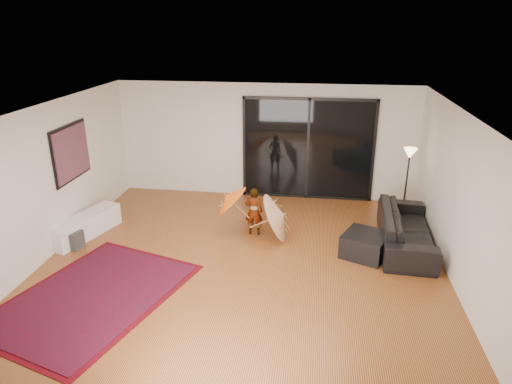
% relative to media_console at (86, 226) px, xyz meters
% --- Properties ---
extents(floor, '(7.00, 7.00, 0.00)m').
position_rel_media_console_xyz_m(floor, '(3.25, -0.76, -0.22)').
color(floor, '#A85E2E').
rests_on(floor, ground).
extents(ceiling, '(7.00, 7.00, 0.00)m').
position_rel_media_console_xyz_m(ceiling, '(3.25, -0.76, 2.48)').
color(ceiling, white).
rests_on(ceiling, wall_back).
extents(wall_back, '(7.00, 0.00, 7.00)m').
position_rel_media_console_xyz_m(wall_back, '(3.25, 2.74, 1.13)').
color(wall_back, silver).
rests_on(wall_back, floor).
extents(wall_front, '(7.00, 0.00, 7.00)m').
position_rel_media_console_xyz_m(wall_front, '(3.25, -4.26, 1.13)').
color(wall_front, silver).
rests_on(wall_front, floor).
extents(wall_left, '(0.00, 7.00, 7.00)m').
position_rel_media_console_xyz_m(wall_left, '(-0.25, -0.76, 1.13)').
color(wall_left, silver).
rests_on(wall_left, floor).
extents(wall_right, '(0.00, 7.00, 7.00)m').
position_rel_media_console_xyz_m(wall_right, '(6.75, -0.76, 1.13)').
color(wall_right, silver).
rests_on(wall_right, floor).
extents(sliding_door, '(3.06, 0.07, 2.40)m').
position_rel_media_console_xyz_m(sliding_door, '(4.25, 2.71, 0.98)').
color(sliding_door, black).
rests_on(sliding_door, wall_back).
extents(painting, '(0.04, 1.28, 1.08)m').
position_rel_media_console_xyz_m(painting, '(-0.21, 0.24, 1.43)').
color(painting, black).
rests_on(painting, wall_left).
extents(media_console, '(0.85, 1.64, 0.44)m').
position_rel_media_console_xyz_m(media_console, '(0.00, 0.00, 0.00)').
color(media_console, white).
rests_on(media_console, floor).
extents(speaker, '(0.34, 0.34, 0.33)m').
position_rel_media_console_xyz_m(speaker, '(0.00, -0.50, -0.05)').
color(speaker, '#424244').
rests_on(speaker, floor).
extents(persian_rug, '(2.99, 3.56, 0.02)m').
position_rel_media_console_xyz_m(persian_rug, '(1.10, -1.99, -0.21)').
color(persian_rug, '#510710').
rests_on(persian_rug, floor).
extents(sofa, '(1.07, 2.40, 0.69)m').
position_rel_media_console_xyz_m(sofa, '(6.20, 0.47, 0.12)').
color(sofa, black).
rests_on(sofa, floor).
extents(ottoman, '(0.98, 0.98, 0.42)m').
position_rel_media_console_xyz_m(ottoman, '(5.41, -0.05, -0.01)').
color(ottoman, black).
rests_on(ottoman, floor).
extents(floor_lamp, '(0.27, 0.27, 1.59)m').
position_rel_media_console_xyz_m(floor_lamp, '(6.35, 1.68, 1.03)').
color(floor_lamp, black).
rests_on(floor_lamp, floor).
extents(child, '(0.37, 0.25, 0.98)m').
position_rel_media_console_xyz_m(child, '(3.29, 0.55, 0.27)').
color(child, '#999999').
rests_on(child, floor).
extents(parasol_orange, '(0.66, 0.77, 0.85)m').
position_rel_media_console_xyz_m(parasol_orange, '(2.74, 0.50, 0.51)').
color(parasol_orange, '#EC5A0C').
rests_on(parasol_orange, child).
extents(parasol_white, '(0.60, 0.99, 0.99)m').
position_rel_media_console_xyz_m(parasol_white, '(3.89, 0.40, 0.28)').
color(parasol_white, silver).
rests_on(parasol_white, floor).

